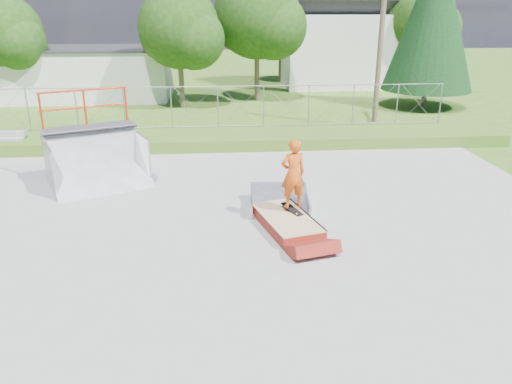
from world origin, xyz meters
TOP-DOWN VIEW (x-y plane):
  - ground at (0.00, 0.00)m, footprint 120.00×120.00m
  - concrete_pad at (0.00, 0.00)m, footprint 20.00×16.00m
  - grass_berm at (0.00, 9.50)m, footprint 24.00×3.00m
  - grind_box at (1.66, 0.68)m, footprint 1.72×2.61m
  - quarter_pipe at (-3.93, 4.59)m, footprint 3.71×3.48m
  - flat_bank_ramp at (1.64, 2.03)m, footprint 1.79×1.89m
  - skateboard at (1.86, 1.04)m, footprint 0.55×0.81m
  - skater at (1.86, 1.04)m, footprint 0.76×0.59m
  - concrete_stairs at (-8.50, 8.70)m, footprint 1.50×1.60m
  - chain_link_fence at (0.00, 10.50)m, footprint 20.00×0.06m
  - utility_building_flat at (-8.00, 22.00)m, footprint 10.00×6.00m
  - gable_house at (9.00, 26.00)m, footprint 8.40×6.08m
  - utility_pole at (7.50, 12.00)m, footprint 0.24×0.24m
  - tree_left_near at (-1.75, 17.83)m, footprint 4.76×4.48m
  - tree_center at (2.78, 19.81)m, footprint 5.44×5.12m
  - tree_left_far at (-11.77, 19.85)m, footprint 4.42×4.16m
  - tree_right_far at (14.27, 23.82)m, footprint 5.10×4.80m
  - tree_back_mid at (5.21, 27.86)m, footprint 4.08×3.84m
  - conifer_tree at (12.00, 17.00)m, footprint 5.04×5.04m

SIDE VIEW (x-z plane):
  - ground at x=0.00m, z-range 0.00..0.00m
  - concrete_pad at x=0.00m, z-range 0.00..0.04m
  - grind_box at x=1.66m, z-range 0.00..0.36m
  - grass_berm at x=0.00m, z-range 0.00..0.50m
  - flat_bank_ramp at x=1.64m, z-range 0.00..0.51m
  - concrete_stairs at x=-8.50m, z-range 0.00..0.80m
  - skateboard at x=1.86m, z-range 0.34..0.46m
  - skater at x=1.86m, z-range 0.40..2.25m
  - chain_link_fence at x=0.00m, z-range 0.50..2.30m
  - quarter_pipe at x=-3.93m, z-range 0.00..2.95m
  - utility_building_flat at x=-8.00m, z-range 0.00..3.00m
  - tree_back_mid at x=5.21m, z-range 0.78..6.48m
  - gable_house at x=9.00m, z-range -0.63..8.31m
  - tree_left_far at x=-11.77m, z-range 0.85..7.02m
  - utility_pole at x=7.50m, z-range 0.00..8.00m
  - tree_left_near at x=-1.75m, z-range 0.91..7.56m
  - tree_right_far at x=14.27m, z-range 0.98..8.10m
  - tree_center at x=2.78m, z-range 1.05..8.65m
  - conifer_tree at x=12.00m, z-range 0.50..9.60m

